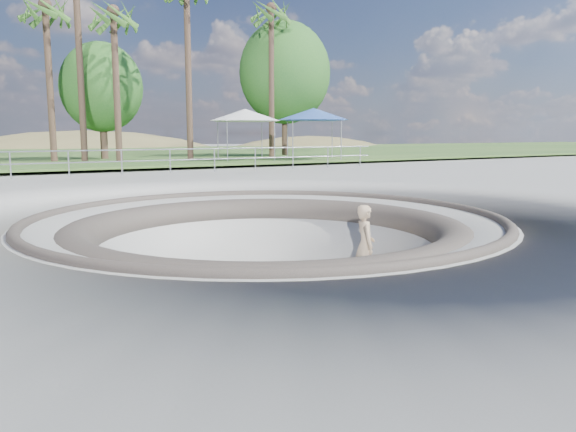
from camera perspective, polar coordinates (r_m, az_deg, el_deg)
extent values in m
plane|color=#979692|center=(12.25, -2.17, -0.19)|extent=(180.00, 180.00, 0.00)
torus|color=#979692|center=(12.71, -2.12, -9.14)|extent=(14.00, 14.00, 4.00)
cylinder|color=#979692|center=(12.69, -2.13, -8.93)|extent=(6.60, 6.60, 0.10)
torus|color=#4B433C|center=(12.26, -2.17, -0.28)|extent=(10.24, 10.24, 0.24)
torus|color=#4B433C|center=(12.33, -2.16, -2.26)|extent=(8.91, 8.91, 0.81)
cube|color=#2E5421|center=(45.03, -23.59, 5.66)|extent=(180.00, 36.00, 0.12)
ellipsoid|color=brown|center=(72.62, -19.66, 0.24)|extent=(61.60, 44.00, 28.60)
ellipsoid|color=brown|center=(75.10, 2.17, 2.91)|extent=(42.00, 30.00, 19.50)
cylinder|color=gray|center=(23.37, -16.59, 6.44)|extent=(25.00, 0.05, 0.05)
cylinder|color=gray|center=(23.39, -16.54, 5.34)|extent=(25.00, 0.05, 0.05)
cube|color=brown|center=(13.84, 7.75, -6.96)|extent=(0.91, 0.49, 0.02)
cylinder|color=#B7B6BB|center=(13.85, 7.74, -7.11)|extent=(0.09, 0.19, 0.04)
cylinder|color=#B7B6BB|center=(13.85, 7.74, -7.11)|extent=(0.09, 0.19, 0.04)
cylinder|color=silver|center=(13.85, 7.74, -7.14)|extent=(0.07, 0.05, 0.07)
cylinder|color=silver|center=(13.85, 7.74, -7.14)|extent=(0.07, 0.05, 0.07)
cylinder|color=silver|center=(13.85, 7.74, -7.14)|extent=(0.07, 0.05, 0.07)
cylinder|color=silver|center=(13.85, 7.74, -7.14)|extent=(0.07, 0.05, 0.07)
imported|color=tan|center=(13.61, 7.83, -2.94)|extent=(0.70, 0.84, 1.96)
cylinder|color=gray|center=(31.71, -5.46, 7.53)|extent=(0.06, 0.06, 2.18)
cylinder|color=gray|center=(32.99, -1.08, 7.60)|extent=(0.06, 0.06, 2.18)
cylinder|color=gray|center=(34.23, -7.48, 7.56)|extent=(0.06, 0.06, 2.18)
cylinder|color=gray|center=(35.42, -3.33, 7.64)|extent=(0.06, 0.06, 2.18)
cube|color=silver|center=(33.56, -4.36, 9.62)|extent=(3.56, 3.56, 0.08)
cone|color=silver|center=(33.57, -4.37, 10.21)|extent=(5.72, 5.72, 0.69)
cylinder|color=gray|center=(32.35, 1.87, 7.64)|extent=(0.06, 0.06, 2.24)
cylinder|color=gray|center=(33.98, 5.95, 7.64)|extent=(0.06, 0.06, 2.24)
cylinder|color=gray|center=(34.78, -0.69, 7.70)|extent=(0.06, 0.06, 2.24)
cylinder|color=gray|center=(36.30, 3.23, 7.71)|extent=(0.06, 0.06, 2.24)
cube|color=#2D50A2|center=(34.33, 2.60, 9.72)|extent=(4.05, 4.05, 0.08)
cone|color=#2D50A2|center=(34.34, 2.61, 10.31)|extent=(5.49, 5.49, 0.71)
cylinder|color=brown|center=(34.13, -23.05, 12.19)|extent=(0.36, 0.36, 8.60)
cylinder|color=brown|center=(34.08, -20.45, 15.37)|extent=(0.36, 0.36, 12.19)
cylinder|color=brown|center=(33.09, -17.04, 12.36)|extent=(0.36, 0.36, 8.30)
cylinder|color=brown|center=(34.05, -10.08, 14.10)|extent=(0.36, 0.36, 10.22)
cylinder|color=brown|center=(37.63, -1.69, 13.27)|extent=(0.36, 0.36, 9.71)
cylinder|color=brown|center=(36.38, -18.25, 8.62)|extent=(0.44, 0.44, 4.12)
ellipsoid|color=#1E571E|center=(36.48, -18.42, 12.31)|extent=(4.92, 4.47, 5.37)
cylinder|color=brown|center=(40.42, -0.31, 9.94)|extent=(0.44, 0.44, 5.48)
ellipsoid|color=#1E571E|center=(40.63, -0.31, 14.36)|extent=(6.55, 5.95, 7.14)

